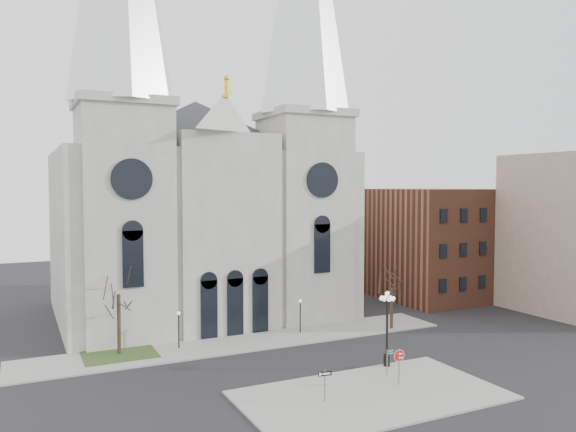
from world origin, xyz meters
name	(u,v)px	position (x,y,z in m)	size (l,w,h in m)	color
ground	(299,380)	(0.00, 0.00, 0.00)	(160.00, 160.00, 0.00)	black
sidewalk_near	(371,395)	(3.00, -5.00, 0.07)	(18.00, 10.00, 0.14)	gray
sidewalk_far	(245,342)	(0.00, 11.00, 0.07)	(40.00, 6.00, 0.14)	gray
grass_patch	(119,355)	(-11.00, 12.00, 0.09)	(6.00, 5.00, 0.18)	#33481F
cathedral	(204,148)	(0.00, 22.86, 18.48)	(33.00, 26.66, 54.00)	#99968E
bg_building_brick	(426,242)	(30.00, 22.00, 7.00)	(14.00, 18.00, 14.00)	brown
bg_building_tan	(575,234)	(38.00, 6.00, 9.00)	(10.00, 14.00, 18.00)	gray
tree_left	(118,290)	(-11.00, 12.00, 5.58)	(3.20, 3.20, 7.50)	black
tree_right	(392,285)	(15.00, 9.00, 4.47)	(3.20, 3.20, 6.00)	black
ped_lamp_left	(179,323)	(-6.00, 11.50, 2.33)	(0.32, 0.32, 3.26)	black
ped_lamp_right	(300,310)	(6.00, 11.50, 2.33)	(0.32, 0.32, 3.26)	black
stop_sign	(399,359)	(5.88, -4.30, 1.97)	(0.85, 0.41, 2.57)	slate
globe_lamp	(387,319)	(7.56, -0.50, 3.90)	(1.69, 1.69, 5.98)	black
one_way_sign	(325,380)	(-0.48, -4.73, 1.58)	(0.93, 0.18, 2.12)	slate
street_name_sign	(388,360)	(6.19, -2.54, 1.36)	(0.65, 0.12, 2.05)	slate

